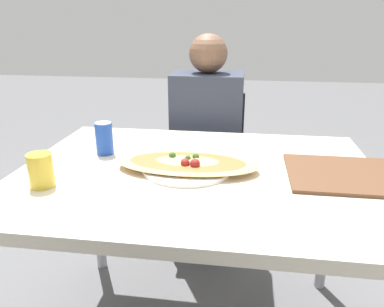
{
  "coord_description": "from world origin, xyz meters",
  "views": [
    {
      "loc": [
        0.16,
        -1.19,
        1.25
      ],
      "look_at": [
        -0.02,
        0.0,
        0.82
      ],
      "focal_mm": 35.0,
      "sensor_mm": 36.0,
      "label": 1
    }
  ],
  "objects_px": {
    "soda_can": "(104,138)",
    "drink_glass": "(41,170)",
    "person_seated": "(207,132)",
    "dining_table": "(197,189)",
    "chair_far_seated": "(208,161)",
    "pizza_main": "(187,164)"
  },
  "relations": [
    {
      "from": "pizza_main",
      "to": "soda_can",
      "type": "bearing_deg",
      "value": 161.73
    },
    {
      "from": "drink_glass",
      "to": "soda_can",
      "type": "bearing_deg",
      "value": 74.6
    },
    {
      "from": "chair_far_seated",
      "to": "dining_table",
      "type": "bearing_deg",
      "value": 92.59
    },
    {
      "from": "person_seated",
      "to": "soda_can",
      "type": "relative_size",
      "value": 9.5
    },
    {
      "from": "chair_far_seated",
      "to": "person_seated",
      "type": "distance_m",
      "value": 0.24
    },
    {
      "from": "person_seated",
      "to": "drink_glass",
      "type": "distance_m",
      "value": 0.99
    },
    {
      "from": "dining_table",
      "to": "drink_glass",
      "type": "xyz_separation_m",
      "value": [
        -0.46,
        -0.2,
        0.12
      ]
    },
    {
      "from": "person_seated",
      "to": "drink_glass",
      "type": "relative_size",
      "value": 11.08
    },
    {
      "from": "chair_far_seated",
      "to": "drink_glass",
      "type": "bearing_deg",
      "value": 66.99
    },
    {
      "from": "dining_table",
      "to": "person_seated",
      "type": "xyz_separation_m",
      "value": [
        -0.04,
        0.68,
        0.01
      ]
    },
    {
      "from": "person_seated",
      "to": "drink_glass",
      "type": "xyz_separation_m",
      "value": [
        -0.42,
        -0.88,
        0.12
      ]
    },
    {
      "from": "dining_table",
      "to": "chair_far_seated",
      "type": "relative_size",
      "value": 1.44
    },
    {
      "from": "dining_table",
      "to": "drink_glass",
      "type": "distance_m",
      "value": 0.52
    },
    {
      "from": "dining_table",
      "to": "soda_can",
      "type": "distance_m",
      "value": 0.41
    },
    {
      "from": "soda_can",
      "to": "drink_glass",
      "type": "xyz_separation_m",
      "value": [
        -0.09,
        -0.31,
        -0.01
      ]
    },
    {
      "from": "chair_far_seated",
      "to": "soda_can",
      "type": "xyz_separation_m",
      "value": [
        -0.34,
        -0.68,
        0.34
      ]
    },
    {
      "from": "soda_can",
      "to": "drink_glass",
      "type": "bearing_deg",
      "value": -105.4
    },
    {
      "from": "person_seated",
      "to": "soda_can",
      "type": "bearing_deg",
      "value": 59.39
    },
    {
      "from": "dining_table",
      "to": "soda_can",
      "type": "xyz_separation_m",
      "value": [
        -0.37,
        0.11,
        0.13
      ]
    },
    {
      "from": "pizza_main",
      "to": "person_seated",
      "type": "bearing_deg",
      "value": 90.32
    },
    {
      "from": "pizza_main",
      "to": "soda_can",
      "type": "height_order",
      "value": "soda_can"
    },
    {
      "from": "dining_table",
      "to": "pizza_main",
      "type": "xyz_separation_m",
      "value": [
        -0.03,
        0.0,
        0.09
      ]
    }
  ]
}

